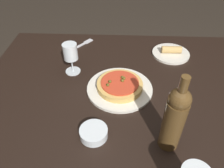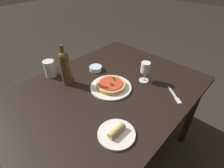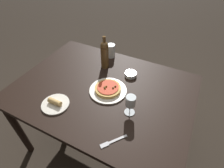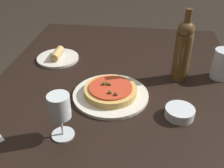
# 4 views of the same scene
# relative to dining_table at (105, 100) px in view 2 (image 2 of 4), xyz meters

# --- Properties ---
(ground_plane) EXTENTS (14.00, 14.00, 0.00)m
(ground_plane) POSITION_rel_dining_table_xyz_m (0.00, 0.00, -0.69)
(ground_plane) COLOR #2D261E
(dining_table) EXTENTS (1.39, 1.02, 0.77)m
(dining_table) POSITION_rel_dining_table_xyz_m (0.00, 0.00, 0.00)
(dining_table) COLOR black
(dining_table) RESTS_ON ground_plane
(dinner_plate) EXTENTS (0.29, 0.29, 0.01)m
(dinner_plate) POSITION_rel_dining_table_xyz_m (-0.05, 0.01, 0.09)
(dinner_plate) COLOR silver
(dinner_plate) RESTS_ON dining_table
(pizza) EXTENTS (0.20, 0.20, 0.04)m
(pizza) POSITION_rel_dining_table_xyz_m (-0.05, 0.01, 0.11)
(pizza) COLOR tan
(pizza) RESTS_ON dinner_plate
(wine_glass) EXTENTS (0.07, 0.07, 0.15)m
(wine_glass) POSITION_rel_dining_table_xyz_m (-0.28, 0.13, 0.19)
(wine_glass) COLOR silver
(wine_glass) RESTS_ON dining_table
(wine_bottle) EXTENTS (0.07, 0.07, 0.30)m
(wine_bottle) POSITION_rel_dining_table_xyz_m (0.12, -0.26, 0.22)
(wine_bottle) COLOR brown
(wine_bottle) RESTS_ON dining_table
(water_cup) EXTENTS (0.08, 0.08, 0.13)m
(water_cup) POSITION_rel_dining_table_xyz_m (0.15, -0.43, 0.15)
(water_cup) COLOR silver
(water_cup) RESTS_ON dining_table
(side_bowl) EXTENTS (0.10, 0.10, 0.03)m
(side_bowl) POSITION_rel_dining_table_xyz_m (-0.14, -0.24, 0.10)
(side_bowl) COLOR silver
(side_bowl) RESTS_ON dining_table
(fork) EXTENTS (0.12, 0.15, 0.00)m
(fork) POSITION_rel_dining_table_xyz_m (-0.28, 0.39, 0.09)
(fork) COLOR silver
(fork) RESTS_ON dining_table
(side_plate) EXTENTS (0.20, 0.20, 0.05)m
(side_plate) POSITION_rel_dining_table_xyz_m (0.22, 0.31, 0.10)
(side_plate) COLOR silver
(side_plate) RESTS_ON dining_table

